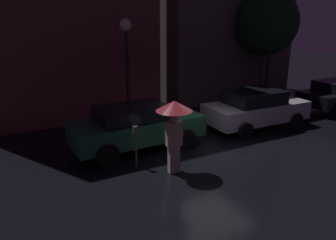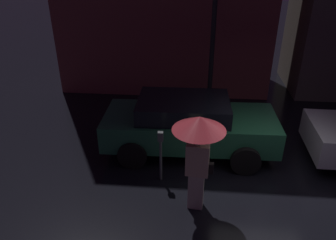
{
  "view_description": "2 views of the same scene",
  "coord_description": "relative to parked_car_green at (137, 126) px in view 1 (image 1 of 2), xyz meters",
  "views": [
    {
      "loc": [
        -5.92,
        -8.08,
        4.3
      ],
      "look_at": [
        -1.38,
        0.38,
        1.22
      ],
      "focal_mm": 35.0,
      "sensor_mm": 36.0,
      "label": 1
    },
    {
      "loc": [
        -1.84,
        -5.92,
        4.8
      ],
      "look_at": [
        -2.43,
        0.56,
        1.37
      ],
      "focal_mm": 35.0,
      "sensor_mm": 36.0,
      "label": 2
    }
  ],
  "objects": [
    {
      "name": "ground_plane",
      "position": [
        1.98,
        -1.46,
        -0.8
      ],
      "size": [
        60.0,
        60.0,
        0.0
      ],
      "primitive_type": "plane",
      "color": "black"
    },
    {
      "name": "building_facade_right",
      "position": [
        7.25,
        5.04,
        3.82
      ],
      "size": [
        7.2,
        3.0,
        9.24
      ],
      "color": "#564C47",
      "rests_on": "ground"
    },
    {
      "name": "parked_car_green",
      "position": [
        0.0,
        0.0,
        0.0
      ],
      "size": [
        4.39,
        1.97,
        1.49
      ],
      "rotation": [
        0.0,
        0.0,
        0.02
      ],
      "color": "#1E5638",
      "rests_on": "ground"
    },
    {
      "name": "parked_car_silver",
      "position": [
        5.06,
        -0.16,
        -0.02
      ],
      "size": [
        4.21,
        1.97,
        1.52
      ],
      "rotation": [
        0.0,
        0.0,
        -0.02
      ],
      "color": "#B7B7BF",
      "rests_on": "ground"
    },
    {
      "name": "pedestrian_with_umbrella",
      "position": [
        0.24,
        -2.12,
        0.83
      ],
      "size": [
        1.01,
        1.01,
        2.11
      ],
      "rotation": [
        0.0,
        0.0,
        3.03
      ],
      "color": "beige",
      "rests_on": "ground"
    },
    {
      "name": "parking_meter",
      "position": [
        -0.58,
        -1.29,
        -0.02
      ],
      "size": [
        0.12,
        0.1,
        1.27
      ],
      "color": "#4C5154",
      "rests_on": "ground"
    },
    {
      "name": "street_lamp_near",
      "position": [
        0.58,
        2.15,
        2.24
      ],
      "size": [
        0.45,
        0.45,
        4.2
      ],
      "color": "black",
      "rests_on": "ground"
    },
    {
      "name": "street_lamp_far",
      "position": [
        7.76,
        2.07,
        2.76
      ],
      "size": [
        0.45,
        0.45,
        5.05
      ],
      "color": "black",
      "rests_on": "ground"
    },
    {
      "name": "street_tree",
      "position": [
        8.25,
        2.97,
        3.15
      ],
      "size": [
        3.19,
        3.19,
        5.56
      ],
      "color": "#473323",
      "rests_on": "ground"
    }
  ]
}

